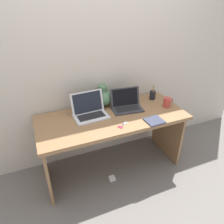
% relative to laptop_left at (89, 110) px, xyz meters
% --- Properties ---
extents(ground_plane, '(6.00, 6.00, 0.00)m').
position_rel_laptop_left_xyz_m(ground_plane, '(0.22, -0.11, -0.79)').
color(ground_plane, slate).
extents(back_wall, '(4.40, 0.04, 2.40)m').
position_rel_laptop_left_xyz_m(back_wall, '(0.22, 0.27, 0.41)').
color(back_wall, beige).
rests_on(back_wall, ground).
extents(desk, '(1.61, 0.68, 0.73)m').
position_rel_laptop_left_xyz_m(desk, '(0.22, -0.11, -0.21)').
color(desk, olive).
rests_on(desk, ground).
extents(laptop_left, '(0.37, 0.27, 0.25)m').
position_rel_laptop_left_xyz_m(laptop_left, '(0.00, 0.00, 0.00)').
color(laptop_left, silver).
rests_on(laptop_left, desk).
extents(laptop_right, '(0.36, 0.26, 0.23)m').
position_rel_laptop_left_xyz_m(laptop_right, '(0.44, -0.01, -0.01)').
color(laptop_right, '#333338').
rests_on(laptop_right, desk).
extents(green_vase, '(0.23, 0.23, 0.24)m').
position_rel_laptop_left_xyz_m(green_vase, '(0.22, 0.17, 0.03)').
color(green_vase, '#47704C').
rests_on(green_vase, desk).
extents(notebook_stack, '(0.19, 0.17, 0.01)m').
position_rel_laptop_left_xyz_m(notebook_stack, '(0.58, -0.38, -0.06)').
color(notebook_stack, '#33384C').
rests_on(notebook_stack, desk).
extents(coffee_mug, '(0.13, 0.08, 0.11)m').
position_rel_laptop_left_xyz_m(coffee_mug, '(0.89, -0.15, -0.01)').
color(coffee_mug, '#B23D33').
rests_on(coffee_mug, desk).
extents(pen_cup, '(0.07, 0.07, 0.18)m').
position_rel_laptop_left_xyz_m(pen_cup, '(0.84, 0.08, -0.01)').
color(pen_cup, black).
rests_on(pen_cup, desk).
extents(scissors, '(0.14, 0.11, 0.01)m').
position_rel_laptop_left_xyz_m(scissors, '(0.23, -0.33, -0.06)').
color(scissors, '#B7B7BC').
rests_on(scissors, desk).
extents(power_brick, '(0.07, 0.07, 0.03)m').
position_rel_laptop_left_xyz_m(power_brick, '(0.14, -0.31, -0.78)').
color(power_brick, white).
rests_on(power_brick, ground).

